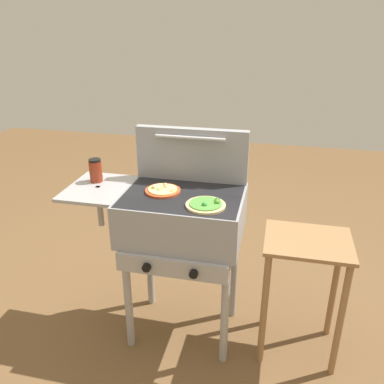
# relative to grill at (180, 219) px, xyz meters

# --- Properties ---
(ground_plane) EXTENTS (8.00, 8.00, 0.00)m
(ground_plane) POSITION_rel_grill_xyz_m (0.01, 0.00, -0.76)
(ground_plane) COLOR brown
(grill) EXTENTS (0.96, 0.53, 0.90)m
(grill) POSITION_rel_grill_xyz_m (0.00, 0.00, 0.00)
(grill) COLOR gray
(grill) RESTS_ON ground_plane
(grill_lid_open) EXTENTS (0.63, 0.08, 0.30)m
(grill_lid_open) POSITION_rel_grill_xyz_m (0.01, 0.22, 0.30)
(grill_lid_open) COLOR gray
(grill_lid_open) RESTS_ON grill
(pizza_cheese) EXTENTS (0.19, 0.19, 0.03)m
(pizza_cheese) POSITION_rel_grill_xyz_m (-0.10, 0.02, 0.15)
(pizza_cheese) COLOR #C64723
(pizza_cheese) RESTS_ON grill
(pizza_veggie) EXTENTS (0.20, 0.20, 0.04)m
(pizza_veggie) POSITION_rel_grill_xyz_m (0.16, -0.11, 0.15)
(pizza_veggie) COLOR #E0C17F
(pizza_veggie) RESTS_ON grill
(sauce_jar) EXTENTS (0.07, 0.07, 0.13)m
(sauce_jar) POSITION_rel_grill_xyz_m (-0.51, 0.08, 0.21)
(sauce_jar) COLOR maroon
(sauce_jar) RESTS_ON grill
(prep_table) EXTENTS (0.44, 0.36, 0.71)m
(prep_table) POSITION_rel_grill_xyz_m (0.67, 0.00, -0.24)
(prep_table) COLOR olive
(prep_table) RESTS_ON ground_plane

